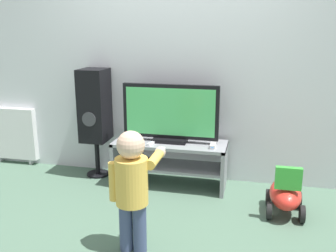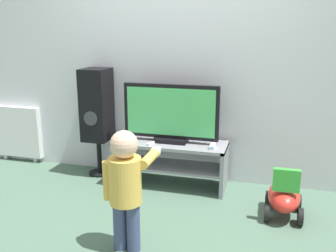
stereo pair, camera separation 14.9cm
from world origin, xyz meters
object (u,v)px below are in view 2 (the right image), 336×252
remote_secondary (151,143)px  ride_on_toy (284,196)px  child (126,181)px  game_console (213,145)px  radiator (18,132)px  television (171,114)px  remote_primary (129,142)px  speaker_tower (97,107)px

remote_secondary → ride_on_toy: bearing=-11.7°
remote_secondary → child: size_ratio=0.15×
game_console → ride_on_toy: bearing=-26.4°
ride_on_toy → radiator: size_ratio=0.73×
television → game_console: (0.44, -0.07, -0.27)m
remote_primary → radiator: (-1.55, 0.35, -0.11)m
remote_primary → remote_secondary: 0.23m
remote_secondary → television: bearing=40.1°
ride_on_toy → remote_primary: bearing=170.5°
radiator → remote_primary: bearing=-12.7°
game_console → speaker_tower: 1.30m
child → radiator: 2.41m
television → remote_secondary: (-0.16, -0.14, -0.27)m
remote_secondary → radiator: size_ratio=0.20×
television → speaker_tower: (-0.83, 0.07, 0.01)m
television → game_console: 0.52m
remote_primary → child: (0.40, -1.06, 0.06)m
child → radiator: bearing=144.0°
game_console → remote_secondary: (-0.60, -0.07, -0.01)m
remote_primary → ride_on_toy: remote_primary is taller
game_console → radiator: bearing=173.5°
remote_secondary → ride_on_toy: (1.26, -0.26, -0.29)m
television → remote_secondary: 0.35m
speaker_tower → ride_on_toy: bearing=-13.5°
game_console → child: child is taller
speaker_tower → ride_on_toy: 2.07m
television → remote_primary: 0.50m
remote_secondary → child: (0.17, -1.07, 0.06)m
television → child: bearing=-89.9°
child → ride_on_toy: (1.10, 0.81, -0.35)m
television → remote_primary: (-0.40, -0.15, -0.27)m
game_console → ride_on_toy: size_ratio=0.38×
game_console → ride_on_toy: (0.66, -0.33, -0.30)m
child → speaker_tower: size_ratio=0.77×
remote_secondary → radiator: bearing=169.2°
speaker_tower → child: bearing=-56.9°
television → radiator: 1.99m
speaker_tower → television: bearing=-4.6°
radiator → ride_on_toy: bearing=-11.2°
television → remote_primary: size_ratio=7.12×
remote_primary → ride_on_toy: 1.55m
remote_primary → child: bearing=-69.5°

